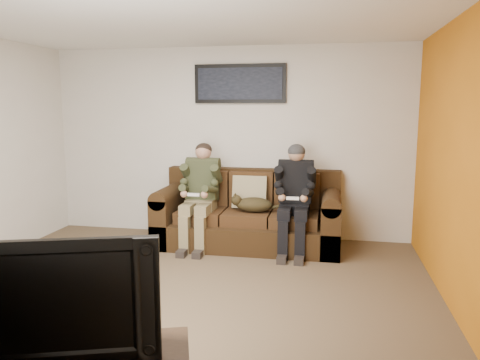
% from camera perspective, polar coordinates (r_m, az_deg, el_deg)
% --- Properties ---
extents(floor, '(5.00, 5.00, 0.00)m').
position_cam_1_polar(floor, '(4.67, -7.59, -13.76)').
color(floor, brown).
rests_on(floor, ground).
extents(ceiling, '(5.00, 5.00, 0.00)m').
position_cam_1_polar(ceiling, '(4.38, -8.33, 19.42)').
color(ceiling, silver).
rests_on(ceiling, ground).
extents(wall_back, '(5.00, 0.00, 5.00)m').
position_cam_1_polar(wall_back, '(6.50, -1.49, 4.57)').
color(wall_back, beige).
rests_on(wall_back, ground).
extents(wall_front, '(5.00, 0.00, 5.00)m').
position_cam_1_polar(wall_front, '(2.36, -26.01, -4.15)').
color(wall_front, beige).
rests_on(wall_front, ground).
extents(wall_right, '(0.00, 4.50, 4.50)m').
position_cam_1_polar(wall_right, '(4.25, 25.89, 1.33)').
color(wall_right, beige).
rests_on(wall_right, ground).
extents(accent_wall_right, '(0.00, 4.50, 4.50)m').
position_cam_1_polar(accent_wall_right, '(4.25, 25.76, 1.34)').
color(accent_wall_right, '#C26C13').
rests_on(accent_wall_right, ground).
extents(sofa, '(2.35, 1.01, 0.96)m').
position_cam_1_polar(sofa, '(6.17, 1.13, -4.49)').
color(sofa, black).
rests_on(sofa, ground).
extents(throw_pillow, '(0.45, 0.21, 0.44)m').
position_cam_1_polar(throw_pillow, '(6.14, 1.21, -1.50)').
color(throw_pillow, '#9B8C65').
rests_on(throw_pillow, sofa).
extents(throw_blanket, '(0.48, 0.23, 0.09)m').
position_cam_1_polar(throw_blanket, '(6.50, -4.60, 1.53)').
color(throw_blanket, gray).
rests_on(throw_blanket, sofa).
extents(person_left, '(0.51, 0.87, 1.33)m').
position_cam_1_polar(person_left, '(6.03, -4.86, -1.05)').
color(person_left, '#827551').
rests_on(person_left, sofa).
extents(person_right, '(0.51, 0.86, 1.33)m').
position_cam_1_polar(person_right, '(5.82, 6.70, -1.41)').
color(person_right, black).
rests_on(person_right, sofa).
extents(cat, '(0.66, 0.26, 0.24)m').
position_cam_1_polar(cat, '(5.94, 1.53, -2.97)').
color(cat, '#413519').
rests_on(cat, sofa).
extents(framed_poster, '(1.25, 0.05, 0.52)m').
position_cam_1_polar(framed_poster, '(6.42, -0.01, 11.66)').
color(framed_poster, black).
rests_on(framed_poster, wall_back).
extents(television, '(1.17, 0.52, 0.68)m').
position_cam_1_polar(television, '(2.76, -22.23, -12.91)').
color(television, black).
rests_on(television, tv_stand).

